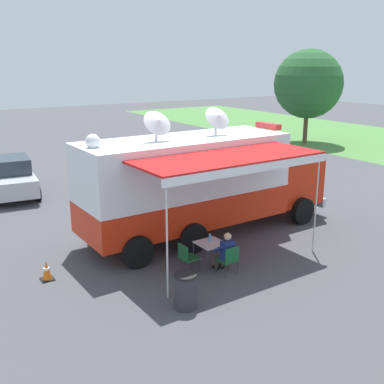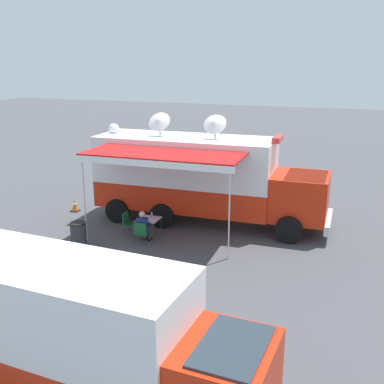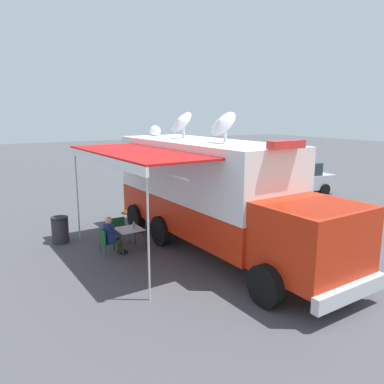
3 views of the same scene
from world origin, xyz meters
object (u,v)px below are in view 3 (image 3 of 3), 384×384
object	(u,v)px
seated_responder	(112,235)
car_behind_truck	(295,179)
folding_table	(129,230)
command_truck	(213,191)
folding_chair_beside_table	(119,229)
trash_bin	(60,230)
traffic_cone	(126,207)
water_bottle	(134,226)
folding_chair_at_table	(106,240)

from	to	relation	value
seated_responder	car_behind_truck	world-z (taller)	car_behind_truck
folding_table	command_truck	bearing A→B (deg)	150.72
folding_chair_beside_table	trash_bin	xyz separation A→B (m)	(1.72, -1.10, -0.06)
traffic_cone	car_behind_truck	bearing A→B (deg)	173.27
folding_table	water_bottle	size ratio (longest dim) A/B	3.66
water_bottle	trash_bin	bearing A→B (deg)	-47.37
trash_bin	car_behind_truck	xyz separation A→B (m)	(-12.77, -1.36, 0.42)
folding_table	trash_bin	size ratio (longest dim) A/B	0.90
folding_table	seated_responder	world-z (taller)	seated_responder
water_bottle	car_behind_truck	size ratio (longest dim) A/B	0.05
command_truck	folding_chair_beside_table	world-z (taller)	command_truck
seated_responder	car_behind_truck	size ratio (longest dim) A/B	0.29
folding_chair_at_table	car_behind_truck	distance (m)	12.33
folding_chair_beside_table	traffic_cone	world-z (taller)	folding_chair_beside_table
folding_chair_at_table	car_behind_truck	size ratio (longest dim) A/B	0.20
folding_chair_at_table	trash_bin	distance (m)	2.25
water_bottle	car_behind_truck	world-z (taller)	car_behind_truck
folding_chair_beside_table	trash_bin	bearing A→B (deg)	-32.63
command_truck	seated_responder	world-z (taller)	command_truck
trash_bin	car_behind_truck	size ratio (longest dim) A/B	0.21
trash_bin	folding_chair_beside_table	bearing A→B (deg)	147.37
folding_table	seated_responder	bearing A→B (deg)	8.69
folding_chair_beside_table	traffic_cone	distance (m)	3.96
water_bottle	car_behind_truck	bearing A→B (deg)	-162.72
trash_bin	traffic_cone	size ratio (longest dim) A/B	1.57
command_truck	water_bottle	distance (m)	2.78
water_bottle	folding_chair_at_table	bearing A→B (deg)	1.40
seated_responder	traffic_cone	xyz separation A→B (m)	(-2.29, -4.51, -0.37)
seated_responder	car_behind_truck	xyz separation A→B (m)	(-11.65, -3.41, 0.23)
seated_responder	car_behind_truck	distance (m)	12.14
command_truck	water_bottle	world-z (taller)	command_truck
command_truck	seated_responder	distance (m)	3.47
folding_chair_beside_table	folding_table	bearing A→B (deg)	90.27
folding_chair_beside_table	car_behind_truck	distance (m)	11.32
folding_table	trash_bin	world-z (taller)	trash_bin
command_truck	traffic_cone	bearing A→B (deg)	-83.21
command_truck	folding_chair_beside_table	size ratio (longest dim) A/B	10.98
car_behind_truck	folding_table	bearing A→B (deg)	16.71
folding_chair_beside_table	car_behind_truck	xyz separation A→B (m)	(-11.05, -2.47, 0.37)
command_truck	seated_responder	xyz separation A→B (m)	(2.98, -1.23, -1.30)
water_bottle	traffic_cone	distance (m)	4.78
folding_chair_at_table	trash_bin	world-z (taller)	trash_bin
folding_table	traffic_cone	xyz separation A→B (m)	(-1.68, -4.42, -0.39)
command_truck	trash_bin	size ratio (longest dim) A/B	10.50
car_behind_truck	water_bottle	bearing A→B (deg)	17.28
trash_bin	traffic_cone	bearing A→B (deg)	-144.07
trash_bin	seated_responder	bearing A→B (deg)	118.59
folding_table	folding_chair_at_table	world-z (taller)	folding_chair_at_table
command_truck	water_bottle	bearing A→B (deg)	-29.35
folding_chair_at_table	traffic_cone	distance (m)	5.16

